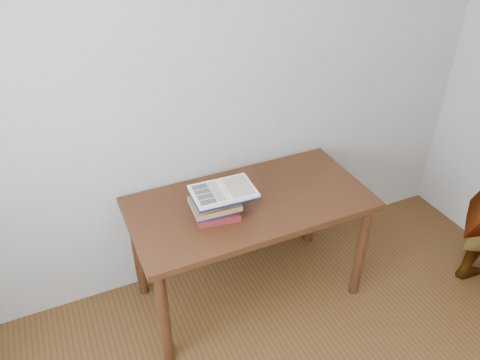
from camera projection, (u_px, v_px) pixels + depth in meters
name	position (u px, v px, depth m)	size (l,w,h in m)	color
desk	(250.00, 215.00, 2.63)	(1.33, 0.67, 0.71)	#442211
book_stack	(216.00, 206.00, 2.43)	(0.25, 0.20, 0.13)	maroon
open_book	(223.00, 192.00, 2.41)	(0.34, 0.24, 0.03)	black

